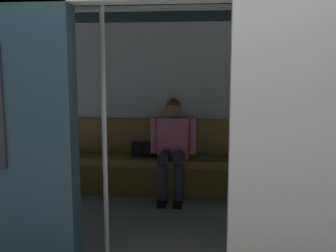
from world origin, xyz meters
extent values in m
cube|color=silver|center=(-0.95, 0.02, 1.07)|extent=(0.95, 0.12, 2.14)
cube|color=black|center=(-0.95, 0.03, 1.33)|extent=(0.52, 0.02, 0.55)
cube|color=gray|center=(0.00, -1.38, 0.00)|extent=(6.08, 2.76, 0.01)
cube|color=silver|center=(0.00, -2.76, 1.07)|extent=(6.08, 0.10, 2.14)
cube|color=olive|center=(0.00, -2.70, 0.69)|extent=(3.52, 0.06, 0.45)
cube|color=white|center=(0.00, -1.38, 2.11)|extent=(4.48, 0.16, 0.03)
cube|color=olive|center=(0.00, -2.48, 0.42)|extent=(3.29, 0.44, 0.09)
cube|color=brown|center=(0.00, -2.28, 0.19)|extent=(3.29, 0.04, 0.38)
cube|color=pink|center=(0.07, -2.46, 0.72)|extent=(0.38, 0.22, 0.50)
sphere|color=#8C664C|center=(0.07, -2.46, 1.06)|extent=(0.21, 0.21, 0.21)
sphere|color=brown|center=(0.07, -2.47, 1.10)|extent=(0.19, 0.19, 0.19)
cylinder|color=pink|center=(-0.16, -2.43, 0.75)|extent=(0.08, 0.08, 0.44)
cylinder|color=pink|center=(0.31, -2.43, 0.75)|extent=(0.08, 0.08, 0.44)
cylinder|color=#2D2D38|center=(-0.02, -2.26, 0.52)|extent=(0.14, 0.40, 0.14)
cylinder|color=#2D2D38|center=(0.16, -2.26, 0.52)|extent=(0.14, 0.40, 0.14)
cylinder|color=#2D2D38|center=(-0.02, -2.06, 0.25)|extent=(0.10, 0.10, 0.43)
cylinder|color=#2D2D38|center=(0.16, -2.06, 0.25)|extent=(0.10, 0.10, 0.43)
cube|color=black|center=(-0.02, -2.01, 0.03)|extent=(0.10, 0.22, 0.06)
cube|color=black|center=(0.16, -2.01, 0.03)|extent=(0.10, 0.22, 0.06)
cube|color=black|center=(0.47, -2.50, 0.55)|extent=(0.26, 0.14, 0.17)
cube|color=black|center=(0.47, -2.43, 0.55)|extent=(0.02, 0.01, 0.14)
cube|color=#33723F|center=(-0.32, -2.52, 0.48)|extent=(0.19, 0.25, 0.03)
cylinder|color=silver|center=(0.41, -0.49, 1.06)|extent=(0.04, 0.04, 2.12)
camera|label=1|loc=(-0.35, 2.37, 1.55)|focal=42.76mm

